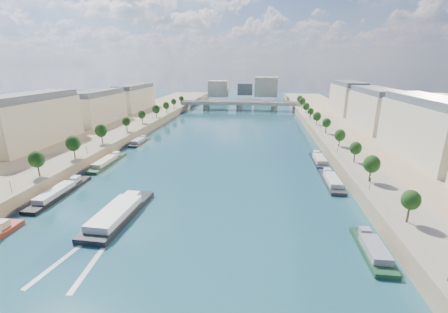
# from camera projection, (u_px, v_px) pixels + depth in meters

# --- Properties ---
(ground) EXTENTS (700.00, 700.00, 0.00)m
(ground) POSITION_uv_depth(u_px,v_px,m) (220.00, 150.00, 149.71)
(ground) COLOR #0D2C3D
(ground) RESTS_ON ground
(quay_left) EXTENTS (44.00, 520.00, 5.00)m
(quay_left) POSITION_uv_depth(u_px,v_px,m) (85.00, 141.00, 157.18)
(quay_left) COLOR #9E8460
(quay_left) RESTS_ON ground
(quay_right) EXTENTS (44.00, 520.00, 5.00)m
(quay_right) POSITION_uv_depth(u_px,v_px,m) (372.00, 150.00, 140.76)
(quay_right) COLOR #9E8460
(quay_right) RESTS_ON ground
(pave_left) EXTENTS (14.00, 520.00, 0.10)m
(pave_left) POSITION_uv_depth(u_px,v_px,m) (111.00, 137.00, 154.72)
(pave_left) COLOR gray
(pave_left) RESTS_ON quay_left
(pave_right) EXTENTS (14.00, 520.00, 0.10)m
(pave_right) POSITION_uv_depth(u_px,v_px,m) (339.00, 144.00, 141.72)
(pave_right) COLOR gray
(pave_right) RESTS_ON quay_right
(trees_left) EXTENTS (4.80, 268.80, 8.26)m
(trees_left) POSITION_uv_depth(u_px,v_px,m) (116.00, 126.00, 154.79)
(trees_left) COLOR #382B1E
(trees_left) RESTS_ON ground
(trees_right) EXTENTS (4.80, 268.80, 8.26)m
(trees_right) POSITION_uv_depth(u_px,v_px,m) (332.00, 128.00, 149.83)
(trees_right) COLOR #382B1E
(trees_right) RESTS_ON ground
(lamps_left) EXTENTS (0.36, 200.36, 4.28)m
(lamps_left) POSITION_uv_depth(u_px,v_px,m) (110.00, 137.00, 143.91)
(lamps_left) COLOR black
(lamps_left) RESTS_ON ground
(lamps_right) EXTENTS (0.36, 200.36, 4.28)m
(lamps_right) POSITION_uv_depth(u_px,v_px,m) (328.00, 136.00, 146.17)
(lamps_right) COLOR black
(lamps_right) RESTS_ON ground
(buildings_left) EXTENTS (16.00, 226.00, 23.20)m
(buildings_left) POSITION_uv_depth(u_px,v_px,m) (71.00, 111.00, 165.94)
(buildings_left) COLOR #C2B395
(buildings_left) RESTS_ON ground
(buildings_right) EXTENTS (16.00, 226.00, 23.20)m
(buildings_right) POSITION_uv_depth(u_px,v_px,m) (395.00, 117.00, 146.55)
(buildings_right) COLOR #C2B395
(buildings_right) RESTS_ON ground
(skyline) EXTENTS (79.00, 42.00, 22.00)m
(skyline) POSITION_uv_depth(u_px,v_px,m) (247.00, 88.00, 353.29)
(skyline) COLOR #C2B395
(skyline) RESTS_ON ground
(bridge) EXTENTS (112.00, 12.00, 8.15)m
(bridge) POSITION_uv_depth(u_px,v_px,m) (240.00, 105.00, 280.82)
(bridge) COLOR #C1B79E
(bridge) RESTS_ON ground
(tour_barge) EXTENTS (9.72, 29.91, 4.01)m
(tour_barge) POSITION_uv_depth(u_px,v_px,m) (119.00, 214.00, 83.84)
(tour_barge) COLOR black
(tour_barge) RESTS_ON ground
(wake) EXTENTS (10.76, 26.01, 0.04)m
(wake) POSITION_uv_depth(u_px,v_px,m) (86.00, 252.00, 68.46)
(wake) COLOR silver
(wake) RESTS_ON ground
(moored_barges_left) EXTENTS (5.00, 154.42, 3.60)m
(moored_barges_left) POSITION_uv_depth(u_px,v_px,m) (58.00, 194.00, 97.39)
(moored_barges_left) COLOR #1A1A3A
(moored_barges_left) RESTS_ON ground
(moored_barges_right) EXTENTS (5.00, 121.55, 3.60)m
(moored_barges_right) POSITION_uv_depth(u_px,v_px,m) (347.00, 208.00, 87.69)
(moored_barges_right) COLOR black
(moored_barges_right) RESTS_ON ground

